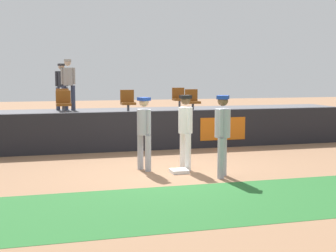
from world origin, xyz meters
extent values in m
plane|color=#936B4C|center=(0.00, 0.00, 0.00)|extent=(60.00, 60.00, 0.00)
cube|color=#26662B|center=(0.00, -2.78, 0.00)|extent=(18.00, 2.80, 0.01)
cube|color=white|center=(0.26, -0.12, 0.04)|extent=(0.40, 0.40, 0.08)
cylinder|color=white|center=(0.51, 0.40, 0.44)|extent=(0.15, 0.15, 0.89)
cylinder|color=white|center=(0.54, 0.08, 0.44)|extent=(0.15, 0.15, 0.89)
cylinder|color=white|center=(0.53, 0.24, 1.20)|extent=(0.37, 0.37, 0.63)
sphere|color=brown|center=(0.53, 0.24, 1.69)|extent=(0.23, 0.23, 0.23)
cube|color=black|center=(0.53, 0.24, 1.77)|extent=(0.26, 0.26, 0.08)
cylinder|color=white|center=(0.51, 0.45, 1.22)|extent=(0.09, 0.09, 0.59)
cylinder|color=white|center=(0.54, 0.03, 1.22)|extent=(0.09, 0.09, 0.59)
ellipsoid|color=brown|center=(0.61, 0.45, 0.97)|extent=(0.14, 0.21, 0.28)
cylinder|color=#9EA3AD|center=(-0.53, 0.52, 0.43)|extent=(0.15, 0.15, 0.87)
cylinder|color=#9EA3AD|center=(-0.41, 0.23, 0.43)|extent=(0.15, 0.15, 0.87)
cylinder|color=#9EA3AD|center=(-0.47, 0.37, 1.17)|extent=(0.44, 0.44, 0.61)
sphere|color=tan|center=(-0.47, 0.37, 1.65)|extent=(0.23, 0.23, 0.23)
cube|color=#193899|center=(-0.47, 0.37, 1.72)|extent=(0.31, 0.31, 0.08)
cylinder|color=#9EA3AD|center=(-0.55, 0.56, 1.19)|extent=(0.09, 0.09, 0.57)
cylinder|color=#9EA3AD|center=(-0.39, 0.19, 1.19)|extent=(0.09, 0.09, 0.57)
cylinder|color=#9EA3AD|center=(1.15, -0.67, 0.45)|extent=(0.15, 0.15, 0.91)
cylinder|color=#9EA3AD|center=(0.98, -0.95, 0.45)|extent=(0.15, 0.15, 0.91)
cylinder|color=#9EA3AD|center=(1.07, -0.81, 1.22)|extent=(0.48, 0.48, 0.64)
sphere|color=brown|center=(1.07, -0.81, 1.72)|extent=(0.24, 0.24, 0.24)
cube|color=#193899|center=(1.07, -0.81, 1.80)|extent=(0.34, 0.34, 0.08)
cylinder|color=#9EA3AD|center=(1.18, -0.63, 1.25)|extent=(0.09, 0.09, 0.60)
cylinder|color=#9EA3AD|center=(0.96, -1.00, 1.25)|extent=(0.09, 0.09, 0.60)
cube|color=black|center=(0.00, 3.30, 0.59)|extent=(18.00, 0.24, 1.19)
cube|color=orange|center=(2.67, 3.18, 0.59)|extent=(1.50, 0.02, 0.71)
cube|color=#59595E|center=(0.00, 5.87, 0.47)|extent=(18.00, 4.80, 0.94)
cylinder|color=#4C4C51|center=(-2.13, 4.67, 1.14)|extent=(0.08, 0.08, 0.40)
cube|color=#8C4714|center=(-2.13, 4.67, 1.34)|extent=(0.47, 0.44, 0.08)
cube|color=#8C4714|center=(-2.13, 4.86, 1.58)|extent=(0.47, 0.06, 0.40)
cylinder|color=#4C4C51|center=(2.17, 4.67, 1.14)|extent=(0.08, 0.08, 0.40)
cube|color=#8C4714|center=(2.17, 4.67, 1.34)|extent=(0.44, 0.44, 0.08)
cube|color=#8C4714|center=(2.17, 4.86, 1.58)|extent=(0.44, 0.06, 0.40)
cylinder|color=#4C4C51|center=(-0.06, 4.67, 1.14)|extent=(0.08, 0.08, 0.40)
cube|color=#8C4714|center=(-0.06, 4.67, 1.34)|extent=(0.45, 0.44, 0.08)
cube|color=#8C4714|center=(-0.06, 4.86, 1.58)|extent=(0.45, 0.06, 0.40)
cylinder|color=#4C4C51|center=(-2.07, 6.47, 1.14)|extent=(0.08, 0.08, 0.40)
cube|color=#8C4714|center=(-2.07, 6.47, 1.34)|extent=(0.44, 0.44, 0.08)
cube|color=#8C4714|center=(-2.07, 6.66, 1.58)|extent=(0.44, 0.06, 0.40)
cylinder|color=#4C4C51|center=(2.23, 6.47, 1.14)|extent=(0.08, 0.08, 0.40)
cube|color=#8C4714|center=(2.23, 6.47, 1.34)|extent=(0.47, 0.44, 0.08)
cube|color=#8C4714|center=(2.23, 6.66, 1.58)|extent=(0.47, 0.06, 0.40)
cylinder|color=#33384C|center=(-1.66, 7.34, 1.41)|extent=(0.16, 0.16, 0.93)
cylinder|color=#33384C|center=(-1.99, 7.38, 1.41)|extent=(0.16, 0.16, 0.93)
cylinder|color=#A5998C|center=(-1.82, 7.36, 2.20)|extent=(0.39, 0.39, 0.66)
sphere|color=beige|center=(-1.82, 7.36, 2.72)|extent=(0.24, 0.24, 0.24)
cube|color=#A5998C|center=(-1.82, 7.36, 2.80)|extent=(0.28, 0.28, 0.09)
cylinder|color=#A5998C|center=(-1.61, 7.34, 2.23)|extent=(0.10, 0.10, 0.61)
cylinder|color=#A5998C|center=(-2.04, 7.38, 2.23)|extent=(0.10, 0.10, 0.61)
cylinder|color=#33384C|center=(-1.89, 7.68, 1.37)|extent=(0.15, 0.15, 0.86)
cylinder|color=#33384C|center=(-2.20, 7.62, 1.37)|extent=(0.15, 0.15, 0.86)
cylinder|color=#333338|center=(-2.05, 7.65, 2.10)|extent=(0.38, 0.38, 0.60)
sphere|color=tan|center=(-2.05, 7.65, 2.58)|extent=(0.22, 0.22, 0.22)
cube|color=#333338|center=(-2.05, 7.65, 2.65)|extent=(0.27, 0.27, 0.08)
cylinder|color=#333338|center=(-1.85, 7.68, 2.12)|extent=(0.09, 0.09, 0.56)
cylinder|color=#333338|center=(-2.24, 7.61, 2.12)|extent=(0.09, 0.09, 0.56)
camera|label=1|loc=(-2.86, -10.64, 2.34)|focal=50.71mm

